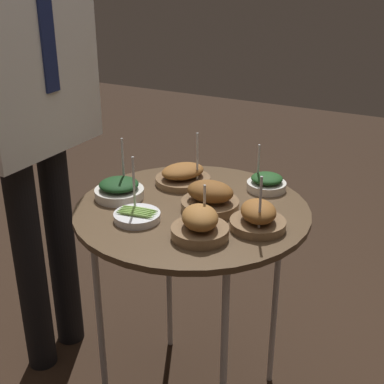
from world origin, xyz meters
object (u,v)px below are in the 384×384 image
at_px(bowl_spinach_front_center, 267,183).
at_px(waiter_figure, 24,77).
at_px(serving_cart, 192,223).
at_px(bowl_spinach_back_left, 119,189).
at_px(bowl_asparagus_far_rim, 137,215).
at_px(bowl_roast_mid_right, 200,225).
at_px(bowl_roast_near_rim, 210,198).
at_px(bowl_roast_front_left, 183,175).
at_px(bowl_roast_mid_left, 258,217).

xyz_separation_m(bowl_spinach_front_center, waiter_figure, (-0.25, 0.73, 0.31)).
relative_size(serving_cart, bowl_spinach_back_left, 4.13).
xyz_separation_m(bowl_asparagus_far_rim, bowl_roast_mid_right, (-0.01, -0.20, 0.02)).
height_order(bowl_asparagus_far_rim, waiter_figure, waiter_figure).
height_order(bowl_roast_near_rim, waiter_figure, waiter_figure).
xyz_separation_m(bowl_asparagus_far_rim, bowl_roast_front_left, (0.29, 0.01, 0.01)).
bearing_deg(bowl_roast_front_left, bowl_roast_near_rim, -129.50).
relative_size(bowl_roast_near_rim, bowl_roast_front_left, 0.94).
bearing_deg(bowl_roast_mid_left, bowl_roast_near_rim, 74.18).
bearing_deg(bowl_spinach_front_center, bowl_roast_mid_right, 173.77).
bearing_deg(waiter_figure, bowl_roast_mid_left, -90.65).
bearing_deg(bowl_spinach_back_left, serving_cart, -80.16).
bearing_deg(waiter_figure, bowl_asparagus_far_rim, -103.73).
xyz_separation_m(bowl_roast_near_rim, bowl_asparagus_far_rim, (-0.16, 0.15, -0.02)).
relative_size(serving_cart, bowl_roast_near_rim, 4.33).
bearing_deg(serving_cart, bowl_roast_mid_right, -145.57).
relative_size(serving_cart, waiter_figure, 0.44).
distance_m(bowl_roast_near_rim, bowl_spinach_front_center, 0.23).
xyz_separation_m(serving_cart, bowl_roast_mid_right, (-0.15, -0.10, 0.09)).
bearing_deg(bowl_roast_mid_left, bowl_spinach_front_center, 15.79).
xyz_separation_m(bowl_spinach_back_left, waiter_figure, (0.02, 0.35, 0.30)).
bearing_deg(bowl_spinach_back_left, bowl_spinach_front_center, -54.43).
bearing_deg(bowl_spinach_front_center, bowl_asparagus_far_rim, 146.74).
bearing_deg(bowl_roast_near_rim, bowl_roast_front_left, 50.50).
xyz_separation_m(bowl_asparagus_far_rim, waiter_figure, (0.12, 0.48, 0.32)).
bearing_deg(bowl_asparagus_far_rim, bowl_roast_mid_left, -70.99).
xyz_separation_m(serving_cart, bowl_roast_near_rim, (0.01, -0.05, 0.09)).
relative_size(bowl_roast_mid_left, waiter_figure, 0.10).
height_order(bowl_roast_front_left, waiter_figure, waiter_figure).
xyz_separation_m(bowl_roast_mid_right, waiter_figure, (0.13, 0.69, 0.29)).
relative_size(bowl_spinach_back_left, bowl_roast_mid_left, 1.05).
bearing_deg(bowl_roast_near_rim, waiter_figure, 93.45).
height_order(serving_cart, bowl_roast_near_rim, bowl_roast_near_rim).
bearing_deg(bowl_asparagus_far_rim, bowl_roast_mid_right, -92.40).
xyz_separation_m(bowl_spinach_front_center, bowl_spinach_back_left, (-0.27, 0.37, 0.00)).
distance_m(serving_cart, waiter_figure, 0.70).
height_order(serving_cart, bowl_spinach_front_center, bowl_spinach_front_center).
height_order(bowl_roast_near_rim, bowl_spinach_back_left, bowl_spinach_back_left).
relative_size(bowl_spinach_front_center, bowl_roast_mid_right, 0.91).
bearing_deg(serving_cart, bowl_roast_front_left, 36.98).
bearing_deg(bowl_roast_near_rim, bowl_roast_mid_left, -105.82).
bearing_deg(bowl_roast_front_left, waiter_figure, 110.32).
bearing_deg(bowl_roast_mid_right, waiter_figure, 79.53).
distance_m(serving_cart, bowl_roast_mid_right, 0.20).
distance_m(serving_cart, bowl_roast_near_rim, 0.10).
distance_m(bowl_asparagus_far_rim, bowl_roast_front_left, 0.29).
bearing_deg(bowl_roast_mid_right, bowl_roast_front_left, 35.72).
height_order(bowl_roast_mid_left, waiter_figure, waiter_figure).
height_order(bowl_roast_front_left, bowl_spinach_back_left, bowl_spinach_back_left).
bearing_deg(bowl_asparagus_far_rim, serving_cart, -34.56).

